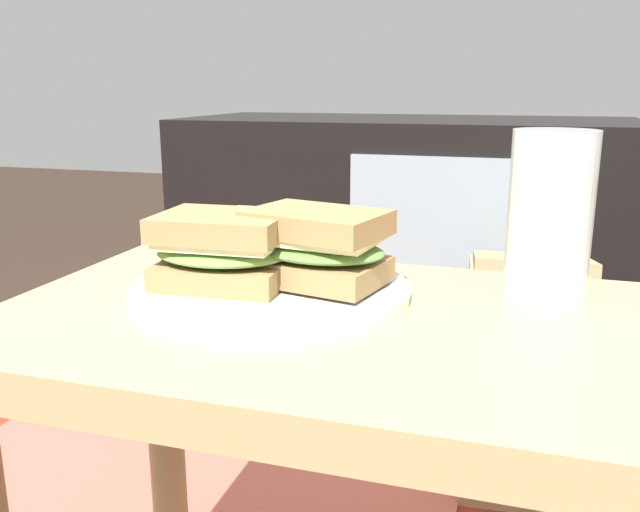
% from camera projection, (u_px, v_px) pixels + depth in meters
% --- Properties ---
extents(side_table, '(0.56, 0.36, 0.46)m').
position_uv_depth(side_table, '(319.00, 409.00, 0.59)').
color(side_table, tan).
rests_on(side_table, ground).
extents(tv_cabinet, '(0.96, 0.46, 0.58)m').
position_uv_depth(tv_cabinet, '(404.00, 248.00, 1.52)').
color(tv_cabinet, black).
rests_on(tv_cabinet, ground).
extents(area_rug, '(1.07, 0.78, 0.01)m').
position_uv_depth(area_rug, '(203.00, 467.00, 1.16)').
color(area_rug, maroon).
rests_on(area_rug, ground).
extents(plate, '(0.26, 0.26, 0.01)m').
position_uv_depth(plate, '(271.00, 289.00, 0.62)').
color(plate, silver).
rests_on(plate, side_table).
extents(sandwich_front, '(0.13, 0.10, 0.07)m').
position_uv_depth(sandwich_front, '(223.00, 250.00, 0.61)').
color(sandwich_front, '#9E7A4C').
rests_on(sandwich_front, plate).
extents(sandwich_back, '(0.15, 0.12, 0.07)m').
position_uv_depth(sandwich_back, '(317.00, 246.00, 0.61)').
color(sandwich_back, '#9E7A4C').
rests_on(sandwich_back, plate).
extents(beer_glass, '(0.07, 0.07, 0.15)m').
position_uv_depth(beer_glass, '(549.00, 220.00, 0.59)').
color(beer_glass, silver).
rests_on(beer_glass, side_table).
extents(paper_bag, '(0.20, 0.18, 0.40)m').
position_uv_depth(paper_bag, '(523.00, 378.00, 1.07)').
color(paper_bag, tan).
rests_on(paper_bag, ground).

